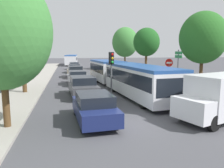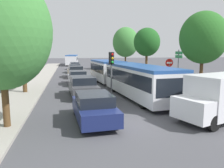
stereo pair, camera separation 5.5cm
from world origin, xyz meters
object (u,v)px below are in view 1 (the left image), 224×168
Objects in this scene: white_van at (223,96)px; tree_left_mid at (21,30)px; city_bus_rear at (72,59)px; traffic_light at (111,64)px; articulated_bus at (123,74)px; queued_car_green at (74,68)px; direction_sign_post at (178,61)px; no_entry_sign at (169,70)px; queued_car_navy at (94,107)px; queued_car_tan at (75,72)px; queued_car_silver at (77,77)px; tree_left_near at (2,34)px; tree_right_mid at (146,42)px; queued_car_white at (74,66)px; tree_right_near at (203,38)px; queued_car_graphite at (83,86)px; tree_right_far at (126,43)px.

tree_left_mid reaches higher than white_van.
traffic_light reaches higher than city_bus_rear.
articulated_bus is 16.99m from queued_car_green.
direction_sign_post is at bearing -123.92° from white_van.
no_entry_sign is at bearing -164.79° from city_bus_rear.
queued_car_tan is at bearing -2.95° from queued_car_navy.
traffic_light reaches higher than queued_car_silver.
city_bus_rear is at bearing -73.05° from direction_sign_post.
queued_car_navy is 1.18× the size of direction_sign_post.
tree_left_near is at bearing 160.53° from queued_car_silver.
tree_right_mid reaches higher than queued_car_green.
queued_car_white is 0.62× the size of tree_right_near.
articulated_bus is at bearing -121.38° from tree_right_mid.
queued_car_silver is 1.05× the size of queued_car_white.
tree_left_near reaches higher than direction_sign_post.
tree_left_mid is (-4.58, -37.13, 3.69)m from city_bus_rear.
queued_car_white is (0.15, 25.23, -0.09)m from queued_car_graphite.
queued_car_tan is 12.22m from tree_left_mid.
direction_sign_post is 0.53× the size of tree_left_near.
queued_car_white is 24.15m from tree_left_mid.
tree_right_far reaches higher than queued_car_graphite.
traffic_light is (-4.51, 6.27, 1.26)m from white_van.
tree_left_mid is 0.95× the size of tree_right_far.
tree_left_mid is (-11.17, 9.23, 3.89)m from white_van.
tree_right_far reaches higher than queued_car_tan.
queued_car_green is 19.47m from no_entry_sign.
queued_car_navy is 1.25× the size of traffic_light.
tree_right_near reaches higher than no_entry_sign.
no_entry_sign is 0.43× the size of tree_right_near.
direction_sign_post reaches higher than no_entry_sign.
white_van is (6.70, -19.73, 0.47)m from queued_car_tan.
queued_car_graphite is 9.49m from direction_sign_post.
tree_left_near is at bearing 37.13° from direction_sign_post.
tree_right_far is (0.48, 20.79, 2.39)m from direction_sign_post.
queued_car_navy is 0.57× the size of tree_left_mid.
queued_car_silver is 0.94× the size of queued_car_tan.
tree_right_near is at bearing 22.50° from tree_left_near.
queued_car_navy is 12.63m from queued_car_silver.
tree_right_far is (9.58, -16.21, 3.50)m from city_bus_rear.
white_van is at bearing -164.94° from queued_car_tan.
tree_right_mid reaches higher than articulated_bus.
white_van is at bearing -114.41° from tree_right_near.
queued_car_graphite is 0.61× the size of tree_left_mid.
tree_right_near reaches higher than white_van.
queued_car_graphite is 6.28m from queued_car_silver.
queued_car_green is at bearing -3.34° from queued_car_navy.
queued_car_green is 0.53× the size of tree_right_far.
articulated_bus is 3.70m from traffic_light.
direction_sign_post is at bearing -50.37° from queued_car_navy.
queued_car_navy is 25.04m from queued_car_green.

